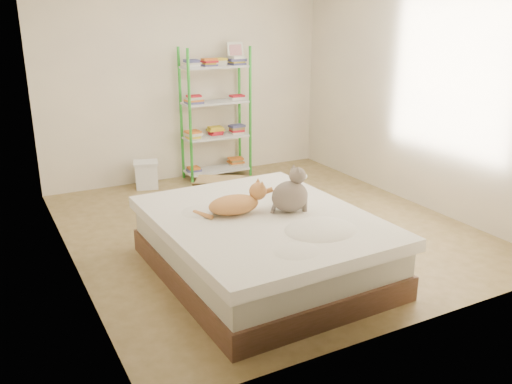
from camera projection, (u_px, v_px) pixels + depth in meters
room at (266, 101)px, 5.17m from camera, size 3.81×4.21×2.61m
bed at (262, 245)px, 4.53m from camera, size 1.68×2.08×0.52m
orange_cat at (234, 202)px, 4.46m from camera, size 0.53×0.32×0.21m
grey_cat at (290, 190)px, 4.49m from camera, size 0.37×0.32×0.38m
shelf_unit at (216, 112)px, 7.02m from camera, size 0.88×0.36×1.74m
cardboard_box at (220, 196)px, 5.97m from camera, size 0.65×0.69×0.42m
white_bin at (146, 174)px, 6.78m from camera, size 0.36×0.33×0.34m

